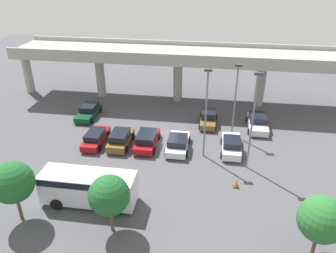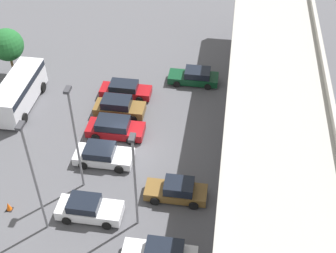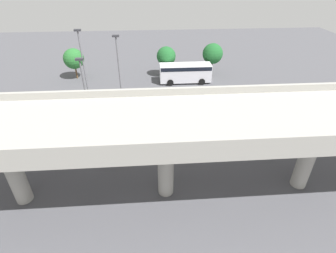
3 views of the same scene
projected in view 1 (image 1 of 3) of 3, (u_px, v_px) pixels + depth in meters
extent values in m
plane|color=#4C4C51|center=(165.00, 140.00, 34.57)|extent=(90.52, 90.52, 0.00)
cube|color=#9E9B93|center=(178.00, 55.00, 41.24)|extent=(42.24, 7.00, 0.90)
cube|color=#9E9B93|center=(175.00, 57.00, 37.98)|extent=(42.24, 0.30, 0.55)
cube|color=#9E9B93|center=(181.00, 43.00, 43.84)|extent=(42.24, 0.30, 0.55)
cylinder|color=#9E9B93|center=(28.00, 72.00, 45.59)|extent=(1.17, 1.17, 5.72)
cylinder|color=#9E9B93|center=(100.00, 76.00, 44.19)|extent=(1.17, 1.17, 5.72)
cylinder|color=#9E9B93|center=(178.00, 80.00, 42.79)|extent=(1.17, 1.17, 5.72)
cylinder|color=#9E9B93|center=(261.00, 84.00, 41.39)|extent=(1.17, 1.17, 5.72)
cube|color=#0C381E|center=(89.00, 113.00, 39.35)|extent=(1.84, 4.67, 0.65)
cube|color=black|center=(89.00, 107.00, 39.39)|extent=(1.69, 2.33, 0.63)
cylinder|color=black|center=(92.00, 120.00, 38.04)|extent=(0.22, 0.61, 0.61)
cylinder|color=black|center=(77.00, 119.00, 38.29)|extent=(0.22, 0.61, 0.61)
cylinder|color=black|center=(100.00, 110.00, 40.58)|extent=(0.22, 0.61, 0.61)
cylinder|color=black|center=(86.00, 109.00, 40.82)|extent=(0.22, 0.61, 0.61)
cube|color=maroon|center=(96.00, 139.00, 33.84)|extent=(1.70, 4.59, 0.65)
cube|color=black|center=(95.00, 134.00, 33.42)|extent=(1.57, 2.47, 0.56)
cylinder|color=black|center=(93.00, 133.00, 35.28)|extent=(0.22, 0.67, 0.67)
cylinder|color=black|center=(108.00, 134.00, 35.05)|extent=(0.22, 0.67, 0.67)
cylinder|color=black|center=(83.00, 147.00, 32.79)|extent=(0.22, 0.67, 0.67)
cylinder|color=black|center=(100.00, 148.00, 32.56)|extent=(0.22, 0.67, 0.67)
cube|color=maroon|center=(147.00, 141.00, 33.40)|extent=(1.93, 4.69, 0.67)
cube|color=black|center=(146.00, 136.00, 32.93)|extent=(1.77, 2.65, 0.64)
cylinder|color=black|center=(141.00, 135.00, 34.89)|extent=(0.22, 0.71, 0.71)
cylinder|color=black|center=(159.00, 136.00, 34.63)|extent=(0.22, 0.71, 0.71)
cylinder|color=black|center=(134.00, 149.00, 32.35)|extent=(0.22, 0.71, 0.71)
cylinder|color=black|center=(154.00, 151.00, 32.08)|extent=(0.22, 0.71, 0.71)
cube|color=silver|center=(178.00, 144.00, 32.85)|extent=(1.99, 4.51, 0.65)
cube|color=black|center=(178.00, 140.00, 32.30)|extent=(1.83, 2.23, 0.60)
cylinder|color=black|center=(170.00, 138.00, 34.28)|extent=(0.22, 0.69, 0.69)
cylinder|color=black|center=(189.00, 140.00, 34.01)|extent=(0.22, 0.69, 0.69)
cylinder|color=black|center=(166.00, 152.00, 31.84)|extent=(0.22, 0.69, 0.69)
cylinder|color=black|center=(186.00, 154.00, 31.57)|extent=(0.22, 0.69, 0.69)
cube|color=brown|center=(208.00, 120.00, 37.70)|extent=(1.70, 4.41, 0.64)
cube|color=black|center=(209.00, 114.00, 37.57)|extent=(1.57, 2.07, 0.72)
cylinder|color=black|center=(215.00, 127.00, 36.47)|extent=(0.22, 0.68, 0.68)
cylinder|color=black|center=(200.00, 126.00, 36.70)|extent=(0.22, 0.68, 0.68)
cylinder|color=black|center=(216.00, 117.00, 38.86)|extent=(0.22, 0.68, 0.68)
cylinder|color=black|center=(201.00, 116.00, 39.09)|extent=(0.22, 0.68, 0.68)
cube|color=silver|center=(231.00, 146.00, 32.45)|extent=(1.79, 4.48, 0.75)
cube|color=black|center=(232.00, 142.00, 31.84)|extent=(1.64, 2.10, 0.59)
cylinder|color=black|center=(222.00, 141.00, 33.90)|extent=(0.22, 0.64, 0.64)
cylinder|color=black|center=(240.00, 142.00, 33.65)|extent=(0.22, 0.64, 0.64)
cylinder|color=black|center=(222.00, 155.00, 31.47)|extent=(0.22, 0.64, 0.64)
cylinder|color=black|center=(241.00, 156.00, 31.23)|extent=(0.22, 0.64, 0.64)
cube|color=silver|center=(257.00, 124.00, 36.69)|extent=(1.99, 4.70, 0.71)
cube|color=black|center=(258.00, 118.00, 36.65)|extent=(1.83, 2.34, 0.67)
cylinder|color=black|center=(268.00, 133.00, 35.38)|extent=(0.22, 0.64, 0.64)
cylinder|color=black|center=(249.00, 131.00, 35.65)|extent=(0.22, 0.64, 0.64)
cylinder|color=black|center=(265.00, 121.00, 37.93)|extent=(0.22, 0.64, 0.64)
cylinder|color=black|center=(247.00, 120.00, 38.20)|extent=(0.22, 0.64, 0.64)
cube|color=brown|center=(121.00, 140.00, 33.51)|extent=(1.84, 4.34, 0.72)
cube|color=black|center=(120.00, 135.00, 32.97)|extent=(1.69, 2.45, 0.68)
cylinder|color=black|center=(116.00, 135.00, 34.91)|extent=(0.22, 0.69, 0.69)
cylinder|color=black|center=(133.00, 136.00, 34.66)|extent=(0.22, 0.69, 0.69)
cylinder|color=black|center=(108.00, 148.00, 32.55)|extent=(0.22, 0.69, 0.69)
cylinder|color=black|center=(126.00, 149.00, 32.30)|extent=(0.22, 0.69, 0.69)
cube|color=silver|center=(89.00, 187.00, 25.28)|extent=(7.33, 2.24, 2.42)
cube|color=black|center=(87.00, 178.00, 24.88)|extent=(7.18, 2.29, 0.53)
cylinder|color=black|center=(122.00, 191.00, 26.45)|extent=(0.91, 0.29, 0.91)
cylinder|color=black|center=(114.00, 210.00, 24.45)|extent=(0.91, 0.29, 0.91)
cylinder|color=black|center=(69.00, 186.00, 27.05)|extent=(0.91, 0.29, 0.91)
cylinder|color=black|center=(56.00, 204.00, 25.05)|extent=(0.91, 0.29, 0.91)
cylinder|color=slate|center=(206.00, 116.00, 29.96)|extent=(0.16, 0.16, 8.57)
cube|color=#333338|center=(208.00, 70.00, 27.91)|extent=(0.70, 0.35, 0.20)
cylinder|color=slate|center=(252.00, 124.00, 28.16)|extent=(0.16, 0.16, 8.90)
cube|color=#333338|center=(259.00, 74.00, 26.04)|extent=(0.70, 0.35, 0.20)
cylinder|color=slate|center=(235.00, 102.00, 33.82)|extent=(0.16, 0.16, 7.71)
cube|color=#333338|center=(239.00, 65.00, 31.98)|extent=(0.70, 0.35, 0.20)
cylinder|color=brown|center=(19.00, 208.00, 23.85)|extent=(0.24, 0.24, 2.07)
sphere|color=#1E5B28|center=(12.00, 182.00, 22.77)|extent=(3.02, 3.02, 3.02)
cylinder|color=brown|center=(112.00, 219.00, 22.91)|extent=(0.24, 0.24, 1.91)
sphere|color=#1E5B28|center=(109.00, 195.00, 21.91)|extent=(2.83, 2.83, 2.83)
cylinder|color=brown|center=(314.00, 244.00, 21.04)|extent=(0.24, 0.24, 1.75)
sphere|color=#286B2D|center=(322.00, 219.00, 20.05)|extent=(2.96, 2.96, 2.96)
cube|color=black|center=(236.00, 187.00, 27.61)|extent=(0.44, 0.44, 0.04)
cone|color=#EA590F|center=(236.00, 184.00, 27.46)|extent=(0.40, 0.40, 0.70)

